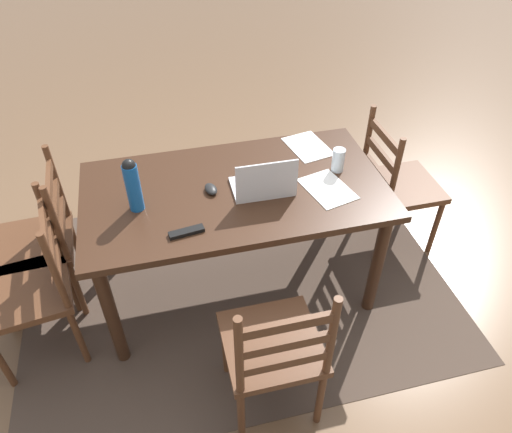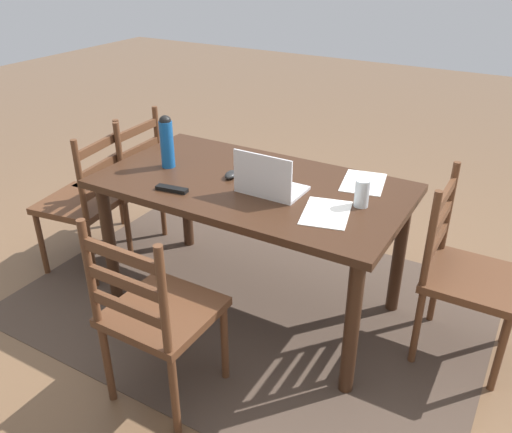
# 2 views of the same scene
# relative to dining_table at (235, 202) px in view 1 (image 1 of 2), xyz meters

# --- Properties ---
(ground_plane) EXTENTS (14.00, 14.00, 0.00)m
(ground_plane) POSITION_rel_dining_table_xyz_m (0.00, 0.00, -0.68)
(ground_plane) COLOR brown
(area_rug) EXTENTS (2.59, 1.84, 0.01)m
(area_rug) POSITION_rel_dining_table_xyz_m (0.00, 0.00, -0.67)
(area_rug) COLOR #47382D
(area_rug) RESTS_ON ground
(dining_table) EXTENTS (1.61, 0.88, 0.77)m
(dining_table) POSITION_rel_dining_table_xyz_m (0.00, 0.00, 0.00)
(dining_table) COLOR #382114
(dining_table) RESTS_ON ground
(chair_far_head) EXTENTS (0.44, 0.44, 0.95)m
(chair_far_head) POSITION_rel_dining_table_xyz_m (0.00, 0.81, -0.21)
(chair_far_head) COLOR #56331E
(chair_far_head) RESTS_ON ground
(chair_left_near) EXTENTS (0.44, 0.44, 0.95)m
(chair_left_near) POSITION_rel_dining_table_xyz_m (-1.10, -0.18, -0.21)
(chair_left_near) COLOR #56331E
(chair_left_near) RESTS_ON ground
(chair_right_far) EXTENTS (0.50, 0.50, 0.95)m
(chair_right_far) POSITION_rel_dining_table_xyz_m (1.10, 0.17, -0.21)
(chair_right_far) COLOR #56331E
(chair_right_far) RESTS_ON ground
(chair_right_near) EXTENTS (0.46, 0.46, 0.95)m
(chair_right_near) POSITION_rel_dining_table_xyz_m (1.10, -0.18, -0.21)
(chair_right_near) COLOR #56331E
(chair_right_near) RESTS_ON ground
(laptop) EXTENTS (0.32, 0.23, 0.23)m
(laptop) POSITION_rel_dining_table_xyz_m (-0.14, 0.08, 0.16)
(laptop) COLOR silver
(laptop) RESTS_ON dining_table
(water_bottle) EXTENTS (0.07, 0.07, 0.29)m
(water_bottle) POSITION_rel_dining_table_xyz_m (0.51, 0.04, 0.25)
(water_bottle) COLOR #145199
(water_bottle) RESTS_ON dining_table
(drinking_glass) EXTENTS (0.07, 0.07, 0.13)m
(drinking_glass) POSITION_rel_dining_table_xyz_m (-0.59, -0.02, 0.17)
(drinking_glass) COLOR silver
(drinking_glass) RESTS_ON dining_table
(computer_mouse) EXTENTS (0.08, 0.11, 0.03)m
(computer_mouse) POSITION_rel_dining_table_xyz_m (0.13, 0.00, 0.12)
(computer_mouse) COLOR black
(computer_mouse) RESTS_ON dining_table
(tv_remote) EXTENTS (0.17, 0.07, 0.02)m
(tv_remote) POSITION_rel_dining_table_xyz_m (0.30, 0.29, 0.11)
(tv_remote) COLOR black
(tv_remote) RESTS_ON dining_table
(paper_stack_left) EXTENTS (0.26, 0.33, 0.00)m
(paper_stack_left) POSITION_rel_dining_table_xyz_m (-0.51, -0.29, 0.10)
(paper_stack_left) COLOR white
(paper_stack_left) RESTS_ON dining_table
(paper_stack_right) EXTENTS (0.27, 0.34, 0.00)m
(paper_stack_right) POSITION_rel_dining_table_xyz_m (-0.48, 0.13, 0.10)
(paper_stack_right) COLOR white
(paper_stack_right) RESTS_ON dining_table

